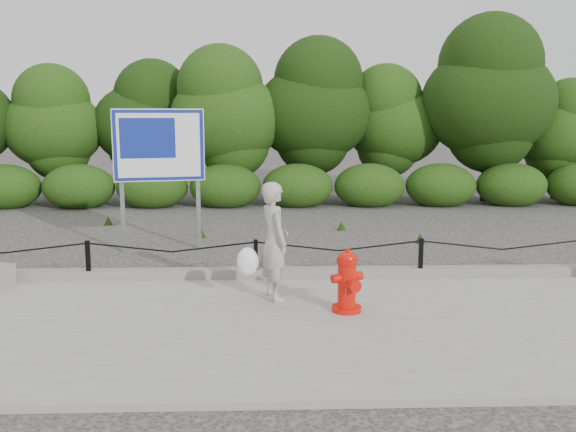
{
  "coord_description": "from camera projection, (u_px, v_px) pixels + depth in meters",
  "views": [
    {
      "loc": [
        0.2,
        -8.93,
        2.54
      ],
      "look_at": [
        0.49,
        0.2,
        1.0
      ],
      "focal_mm": 38.0,
      "sensor_mm": 36.0,
      "label": 1
    }
  ],
  "objects": [
    {
      "name": "treeline",
      "position": [
        281.0,
        110.0,
        17.55
      ],
      "size": [
        20.17,
        3.75,
        5.2
      ],
      "color": "black",
      "rests_on": "ground"
    },
    {
      "name": "sidewalk",
      "position": [
        253.0,
        326.0,
        7.24
      ],
      "size": [
        14.0,
        4.0,
        0.08
      ],
      "primitive_type": "cube",
      "color": "gray",
      "rests_on": "ground"
    },
    {
      "name": "pedestrian",
      "position": [
        273.0,
        242.0,
        8.06
      ],
      "size": [
        0.77,
        0.67,
        1.58
      ],
      "rotation": [
        0.0,
        0.0,
        1.91
      ],
      "color": "#A8A090",
      "rests_on": "sidewalk"
    },
    {
      "name": "fire_hydrant",
      "position": [
        347.0,
        282.0,
        7.61
      ],
      "size": [
        0.49,
        0.49,
        0.81
      ],
      "rotation": [
        0.0,
        0.0,
        0.39
      ],
      "color": "red",
      "rests_on": "sidewalk"
    },
    {
      "name": "curb",
      "position": [
        256.0,
        273.0,
        9.24
      ],
      "size": [
        14.0,
        0.22,
        0.14
      ],
      "primitive_type": "cube",
      "color": "slate",
      "rests_on": "sidewalk"
    },
    {
      "name": "ground",
      "position": [
        256.0,
        283.0,
        9.22
      ],
      "size": [
        90.0,
        90.0,
        0.0
      ],
      "primitive_type": "plane",
      "color": "#2D2B28",
      "rests_on": "ground"
    },
    {
      "name": "chain_barrier",
      "position": [
        256.0,
        254.0,
        9.14
      ],
      "size": [
        10.06,
        0.06,
        0.6
      ],
      "color": "black",
      "rests_on": "sidewalk"
    },
    {
      "name": "advertising_sign",
      "position": [
        159.0,
        152.0,
        11.09
      ],
      "size": [
        1.62,
        0.42,
        2.63
      ],
      "rotation": [
        0.0,
        0.0,
        0.2
      ],
      "color": "slate",
      "rests_on": "ground"
    }
  ]
}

